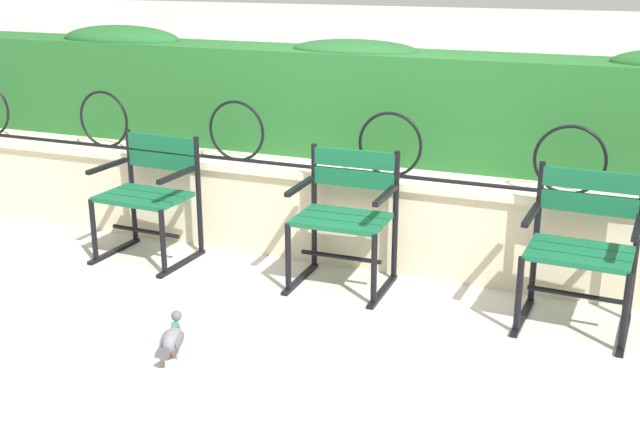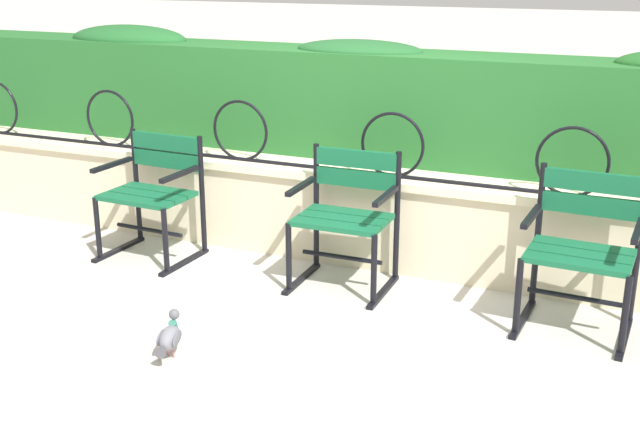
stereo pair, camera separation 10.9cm
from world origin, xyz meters
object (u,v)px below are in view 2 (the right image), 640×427
Objects in this scene: park_chair_centre at (347,214)px; park_chair_right at (583,247)px; park_chair_left at (154,191)px; pigeon_far_side at (169,337)px.

park_chair_centre is 0.97× the size of park_chair_right.
park_chair_left is 1.57m from pigeon_far_side.
pigeon_far_side is (-1.85, -1.21, -0.35)m from park_chair_right.
park_chair_left is 2.77m from park_chair_right.
park_chair_centre is at bearing 70.11° from pigeon_far_side.
park_chair_right is at bearing -0.20° from park_chair_left.
park_chair_right is at bearing 33.25° from pigeon_far_side.
park_chair_centre is 1.39m from park_chair_right.
pigeon_far_side is at bearing -52.98° from park_chair_left.
park_chair_centre is at bearing 1.95° from park_chair_left.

